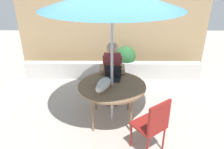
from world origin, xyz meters
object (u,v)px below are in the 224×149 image
Objects in this scene: chair_occupied at (112,74)px; cat at (103,85)px; chair_empty at (153,123)px; laptop at (113,75)px; patio_table at (112,88)px; person_seated at (112,69)px; potted_plant_near_fence at (125,59)px.

cat is at bearing -97.74° from chair_occupied.
chair_empty is at bearing -70.40° from chair_occupied.
chair_empty is (0.58, -1.64, 0.00)m from chair_occupied.
chair_empty is 2.66× the size of laptop.
patio_table is 0.29m from laptop.
patio_table is 1.30× the size of chair_occupied.
potted_plant_near_fence is (0.32, 1.24, -0.24)m from person_seated.
chair_occupied is at bearing 109.60° from chair_empty.
chair_occupied is (0.00, 0.87, -0.14)m from patio_table.
patio_table is at bearing -92.60° from laptop.
chair_occupied is at bearing 82.26° from cat.
laptop is (0.01, -0.44, 0.08)m from person_seated.
chair_empty is 2.74m from potted_plant_near_fence.
person_seated is (-0.58, 1.48, 0.17)m from chair_empty.
laptop reaches higher than potted_plant_near_fence.
chair_empty is at bearing -61.20° from laptop.
laptop is at bearing 70.20° from cat.
person_seated is 0.45m from laptop.
person_seated is (-0.00, -0.16, 0.17)m from chair_occupied.
chair_occupied is at bearing 90.00° from patio_table.
potted_plant_near_fence is at bearing 77.56° from cat.
chair_occupied is 2.66× the size of laptop.
cat is (-0.14, -0.86, 0.10)m from person_seated.
chair_occupied is 1.13m from potted_plant_near_fence.
chair_occupied is at bearing 90.00° from person_seated.
laptop is at bearing -88.85° from chair_occupied.
potted_plant_near_fence is at bearing 80.53° from patio_table.
laptop is (0.01, 0.27, 0.11)m from patio_table.
cat is (-0.14, -0.15, 0.13)m from patio_table.
person_seated is 1.57× the size of potted_plant_near_fence.
chair_empty is 1.42× the size of cat.
person_seated is 1.30m from potted_plant_near_fence.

